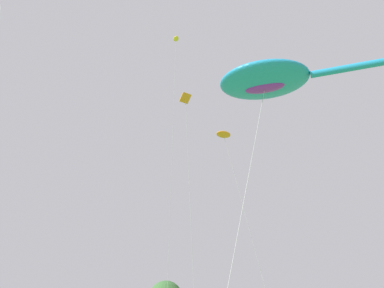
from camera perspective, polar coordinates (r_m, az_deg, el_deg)
name	(u,v)px	position (r m, az deg, el deg)	size (l,w,h in m)	color
big_show_kite	(270,80)	(23.05, 9.70, 7.91)	(10.08, 9.58, 14.12)	#1E8CBF
small_kite_stunt_black	(186,123)	(26.22, -0.70, 2.59)	(2.05, 1.89, 15.11)	orange
small_kite_triangle_green	(224,137)	(29.01, 4.05, 0.88)	(3.91, 0.93, 14.15)	orange
small_kite_streamer_purple	(175,59)	(34.25, -2.10, 10.60)	(1.98, 4.47, 22.76)	yellow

